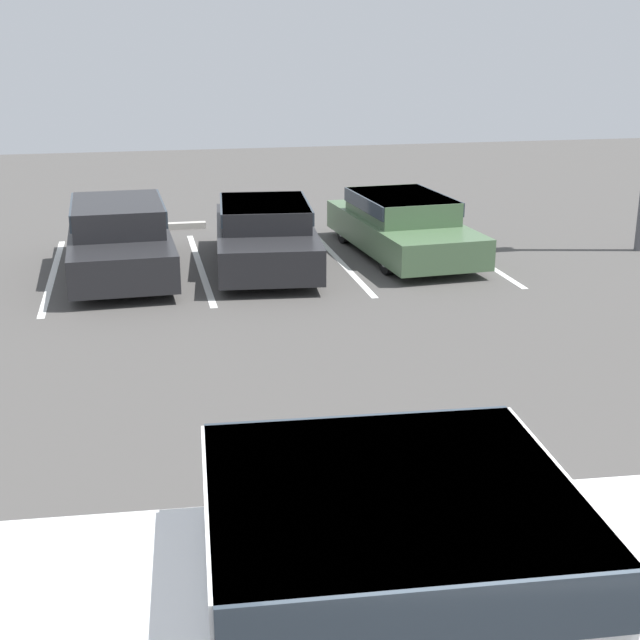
{
  "coord_description": "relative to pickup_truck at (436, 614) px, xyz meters",
  "views": [
    {
      "loc": [
        -1.84,
        -3.97,
        4.21
      ],
      "look_at": [
        0.22,
        5.72,
        1.0
      ],
      "focal_mm": 50.0,
      "sensor_mm": 36.0,
      "label": 1
    }
  ],
  "objects": [
    {
      "name": "stall_stripe_b",
      "position": [
        -0.45,
        12.09,
        -0.89
      ],
      "size": [
        0.12,
        5.42,
        0.01
      ],
      "primitive_type": "cube",
      "color": "white",
      "rests_on": "ground_plane"
    },
    {
      "name": "wheel_stop_curb",
      "position": [
        -0.96,
        15.57,
        -0.82
      ],
      "size": [
        1.85,
        0.2,
        0.14
      ],
      "primitive_type": "cube",
      "color": "#B7B2A8",
      "rests_on": "ground_plane"
    },
    {
      "name": "stall_stripe_a",
      "position": [
        -3.13,
        12.09,
        -0.89
      ],
      "size": [
        0.12,
        5.42,
        0.01
      ],
      "primitive_type": "cube",
      "color": "white",
      "rests_on": "ground_plane"
    },
    {
      "name": "stall_stripe_d",
      "position": [
        4.9,
        12.09,
        -0.89
      ],
      "size": [
        0.12,
        5.42,
        0.01
      ],
      "primitive_type": "cube",
      "color": "white",
      "rests_on": "ground_plane"
    },
    {
      "name": "pickup_truck",
      "position": [
        0.0,
        0.0,
        0.0
      ],
      "size": [
        5.97,
        2.5,
        1.77
      ],
      "rotation": [
        0.0,
        0.0,
        -0.07
      ],
      "color": "white",
      "rests_on": "ground_plane"
    },
    {
      "name": "parked_sedan_b",
      "position": [
        0.77,
        11.89,
        -0.24
      ],
      "size": [
        2.2,
        4.56,
        1.2
      ],
      "rotation": [
        0.0,
        0.0,
        -1.67
      ],
      "color": "#232326",
      "rests_on": "ground_plane"
    },
    {
      "name": "parked_sedan_a",
      "position": [
        -1.9,
        11.97,
        -0.2
      ],
      "size": [
        1.91,
        4.64,
        1.3
      ],
      "rotation": [
        0.0,
        0.0,
        -1.54
      ],
      "color": "#232326",
      "rests_on": "ground_plane"
    },
    {
      "name": "stall_stripe_c",
      "position": [
        2.22,
        12.09,
        -0.89
      ],
      "size": [
        0.12,
        5.42,
        0.01
      ],
      "primitive_type": "cube",
      "color": "white",
      "rests_on": "ground_plane"
    },
    {
      "name": "parked_sedan_c",
      "position": [
        3.54,
        12.23,
        -0.26
      ],
      "size": [
        2.07,
        4.64,
        1.18
      ],
      "rotation": [
        0.0,
        0.0,
        -1.5
      ],
      "color": "#4C6B47",
      "rests_on": "ground_plane"
    }
  ]
}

